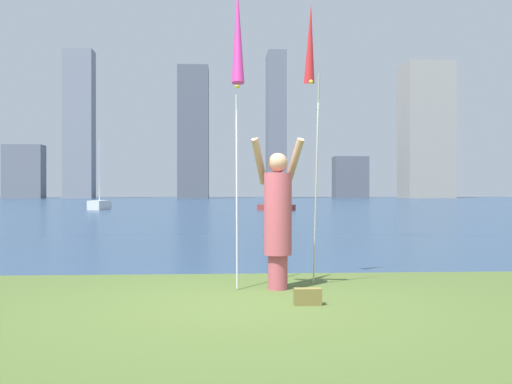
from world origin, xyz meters
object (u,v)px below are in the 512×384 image
person (278,215)px  sailboat_3 (276,207)px  kite_flag_left (238,40)px  kite_flag_right (310,51)px  bag (308,297)px  sailboat_4 (99,205)px

person → sailboat_3: (2.97, 32.23, -0.77)m
kite_flag_left → sailboat_3: size_ratio=1.10×
person → kite_flag_right: bearing=68.9°
person → kite_flag_right: size_ratio=0.51×
bag → sailboat_3: size_ratio=0.09×
sailboat_3 → kite_flag_right: bearing=-94.4°
person → bag: person is taller
bag → kite_flag_right: bearing=80.5°
person → sailboat_3: 32.37m
sailboat_4 → kite_flag_left: bearing=-76.2°
kite_flag_right → bag: kite_flag_right is taller
sailboat_3 → sailboat_4: (-12.02, 2.18, 0.12)m
person → sailboat_3: sailboat_3 is taller
kite_flag_left → kite_flag_right: bearing=42.9°
kite_flag_left → sailboat_3: bearing=83.8°
kite_flag_right → sailboat_3: kite_flag_right is taller
person → bag: 1.47m
kite_flag_right → sailboat_4: (-9.59, 33.70, -3.00)m
kite_flag_right → bag: bearing=-99.5°
bag → sailboat_3: (2.73, 33.36, 0.14)m
sailboat_4 → sailboat_3: bearing=-10.3°
kite_flag_right → sailboat_3: size_ratio=1.11×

